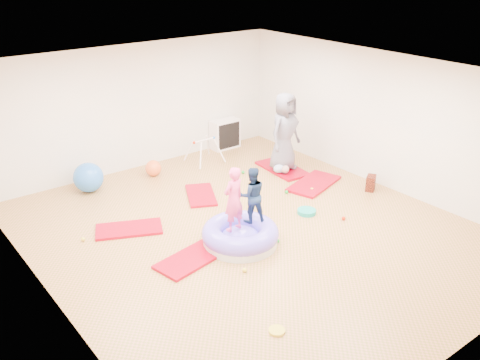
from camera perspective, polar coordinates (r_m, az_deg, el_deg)
room at (r=8.99m, az=1.17°, el=2.32°), size 7.01×8.01×2.81m
gym_mat_front_left at (r=8.78m, az=-5.23°, el=-8.39°), size 1.27×0.81×0.05m
gym_mat_mid_left at (r=9.82m, az=-11.76°, el=-5.14°), size 1.30×1.02×0.05m
gym_mat_center_back at (r=10.93m, az=-4.19°, el=-1.61°), size 0.96×1.20×0.04m
gym_mat_right at (r=11.52m, az=7.88°, el=-0.39°), size 1.45×1.02×0.05m
gym_mat_rear_right at (r=12.23m, az=4.54°, el=1.22°), size 0.76×1.35×0.05m
inflatable_cushion at (r=9.13m, az=0.03°, el=-5.92°), size 1.32×1.32×0.41m
child_pink at (r=8.69m, az=-0.70°, el=-1.77°), size 0.44×0.32×1.12m
child_navy at (r=8.98m, az=1.26°, el=-1.33°), size 0.59×0.54×0.99m
adult_caregiver at (r=11.85m, az=4.78°, el=5.14°), size 0.95×0.71×1.76m
infant at (r=11.89m, az=4.45°, el=1.26°), size 0.36×0.36×0.21m
ball_pit_balls at (r=10.05m, az=2.10°, el=-3.82°), size 4.68×3.21×0.07m
exercise_ball_blue at (r=11.44m, az=-15.87°, el=0.26°), size 0.62×0.62×0.62m
exercise_ball_orange at (r=11.98m, az=-9.23°, el=1.26°), size 0.36×0.36×0.36m
infant_play_gym at (r=12.51m, az=-3.83°, el=3.51°), size 0.75×0.71×0.57m
cube_shelf at (r=13.45m, az=-1.59°, el=4.93°), size 0.73×0.36×0.73m
balance_disc at (r=10.27m, az=7.12°, el=-3.37°), size 0.36×0.36×0.08m
backpack at (r=11.44m, az=13.77°, el=-0.32°), size 0.32×0.29×0.32m
yellow_toy at (r=7.33m, az=3.94°, el=-15.74°), size 0.22×0.22×0.03m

